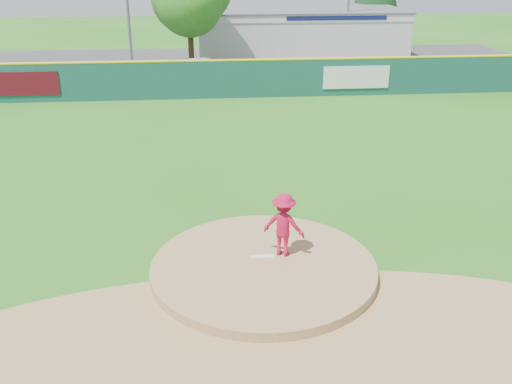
{
  "coord_description": "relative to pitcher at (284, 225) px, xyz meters",
  "views": [
    {
      "loc": [
        -1.3,
        -12.02,
        7.28
      ],
      "look_at": [
        0.0,
        2.0,
        1.3
      ],
      "focal_mm": 40.0,
      "sensor_mm": 36.0,
      "label": 1
    }
  ],
  "objects": [
    {
      "name": "infield_dirt_arc",
      "position": [
        -0.54,
        -3.44,
        -1.06
      ],
      "size": [
        15.4,
        15.4,
        0.01
      ],
      "primitive_type": "cylinder",
      "color": "#9E774C",
      "rests_on": "ground"
    },
    {
      "name": "fence_banners",
      "position": [
        -2.34,
        17.48,
        -0.06
      ],
      "size": [
        21.0,
        0.04,
        1.2
      ],
      "color": "#530B17",
      "rests_on": "ground"
    },
    {
      "name": "van",
      "position": [
        -1.58,
        20.77,
        -0.27
      ],
      "size": [
        5.73,
        3.01,
        1.54
      ],
      "primitive_type": "imported",
      "rotation": [
        0.0,
        0.0,
        1.66
      ],
      "color": "white",
      "rests_on": "parking_lot"
    },
    {
      "name": "outfield_fence",
      "position": [
        -0.54,
        17.56,
        0.03
      ],
      "size": [
        40.0,
        0.14,
        2.07
      ],
      "color": "#154741",
      "rests_on": "ground"
    },
    {
      "name": "parking_lot",
      "position": [
        -0.54,
        26.56,
        -1.05
      ],
      "size": [
        44.0,
        16.0,
        0.02
      ],
      "primitive_type": "cube",
      "color": "#38383A",
      "rests_on": "ground"
    },
    {
      "name": "pitching_rubber",
      "position": [
        -0.54,
        -0.14,
        -0.79
      ],
      "size": [
        0.6,
        0.15,
        0.04
      ],
      "primitive_type": "cube",
      "color": "white",
      "rests_on": "pitchers_mound"
    },
    {
      "name": "ground",
      "position": [
        -0.54,
        -0.44,
        -1.06
      ],
      "size": [
        120.0,
        120.0,
        0.0
      ],
      "primitive_type": "plane",
      "color": "#286B19",
      "rests_on": "ground"
    },
    {
      "name": "pitcher",
      "position": [
        0.0,
        0.0,
        0.0
      ],
      "size": [
        1.2,
        0.99,
        1.62
      ],
      "primitive_type": "imported",
      "rotation": [
        0.0,
        0.0,
        2.71
      ],
      "color": "#B30F38",
      "rests_on": "pitchers_mound"
    },
    {
      "name": "pool_building_grp",
      "position": [
        5.46,
        31.56,
        0.6
      ],
      "size": [
        15.2,
        8.2,
        3.31
      ],
      "color": "silver",
      "rests_on": "ground"
    },
    {
      "name": "pitchers_mound",
      "position": [
        -0.54,
        -0.44,
        -1.06
      ],
      "size": [
        5.5,
        5.5,
        0.5
      ],
      "primitive_type": "cylinder",
      "color": "#9E774C",
      "rests_on": "ground"
    }
  ]
}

